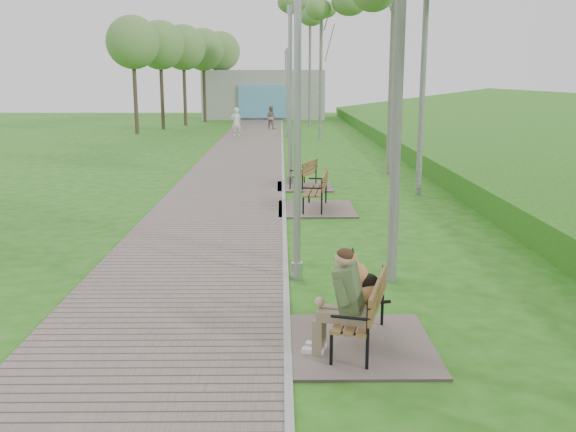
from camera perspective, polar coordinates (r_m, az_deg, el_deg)
The scene contains 14 objects.
walkway at distance 25.84m, azimuth -4.35°, elevation 4.59°, with size 3.50×67.00×0.04m, color #6F615A.
kerb at distance 25.79m, azimuth -0.46°, elevation 4.62°, with size 0.10×67.00×0.05m, color #999993.
building_north at distance 55.07m, azimuth -2.16°, elevation 10.74°, with size 10.00×5.20×4.00m.
bench_main at distance 8.42m, azimuth 5.99°, elevation -8.69°, with size 1.87×2.08×1.63m.
bench_second at distance 17.02m, azimuth 2.43°, elevation 1.33°, with size 2.01×2.24×1.24m.
bench_third at distance 20.50m, azimuth 1.39°, elevation 3.11°, with size 1.74×1.93×1.07m.
lamp_post_near at distance 10.75m, azimuth 0.84°, elevation 6.97°, with size 0.20×0.20×5.28m.
lamp_post_second at distance 20.78m, azimuth 0.18°, elevation 9.99°, with size 0.22×0.22×5.64m.
lamp_post_third at distance 37.98m, azimuth -0.04°, elevation 10.62°, with size 0.20×0.20×5.05m.
lamp_post_far at distance 54.28m, azimuth -0.21°, elevation 11.37°, with size 0.22×0.22×5.57m.
pedestrian_near at distance 38.10m, azimuth -4.64°, elevation 8.31°, with size 0.62×0.41×1.70m, color white.
pedestrian_far at distance 43.73m, azimuth -1.55°, elevation 8.75°, with size 0.75×0.59×1.55m, color gray.
birch_far_b at distance 36.87m, azimuth 2.99°, elevation 17.89°, with size 2.85×2.85×9.01m.
birch_distant_a at distance 45.96m, azimuth 1.98°, elevation 16.86°, with size 2.92×2.92×9.09m.
Camera 1 is at (-0.08, -4.06, 3.46)m, focal length 40.00 mm.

